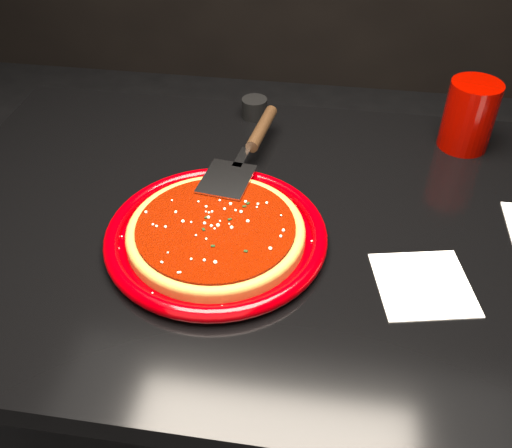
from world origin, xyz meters
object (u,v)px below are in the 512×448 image
Objects in this scene: table at (266,356)px; cup at (469,116)px; ramekin at (254,108)px; pizza_server at (247,150)px; plate at (216,236)px.

cup is (0.35, 0.29, 0.44)m from table.
cup is 2.51× the size of ramekin.
pizza_server is at bearing 113.06° from table.
pizza_server is at bearing -160.00° from cup.
pizza_server reaches higher than table.
pizza_server reaches higher than plate.
ramekin is at bearing 102.49° from pizza_server.
cup reaches higher than plate.
pizza_server reaches higher than ramekin.
cup reaches higher than pizza_server.
cup is (0.43, 0.35, 0.05)m from plate.
cup is at bearing 27.57° from pizza_server.
plate reaches higher than table.
cup is at bearing -6.66° from ramekin.
pizza_server is 6.46× the size of ramekin.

